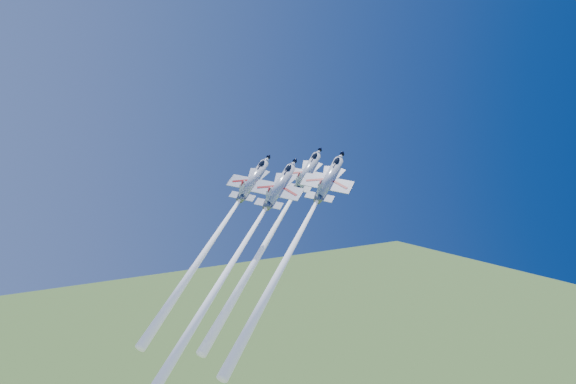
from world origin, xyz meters
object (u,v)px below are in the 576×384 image
jet_right (297,239)px  jet_slot (236,257)px  jet_lead (274,228)px  jet_left (219,231)px

jet_right → jet_slot: 11.40m
jet_lead → jet_left: jet_lead is taller
jet_lead → jet_slot: size_ratio=0.94×
jet_left → jet_right: (7.82, -13.92, 0.07)m
jet_lead → jet_slot: 15.27m
jet_left → jet_slot: 13.56m
jet_left → jet_slot: bearing=-52.1°
jet_left → jet_right: jet_right is taller
jet_right → jet_slot: jet_right is taller
jet_right → jet_slot: (-11.19, 0.93, -1.99)m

